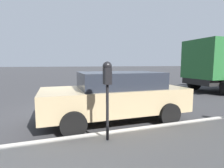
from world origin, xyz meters
The scene contains 3 objects.
ground_plane centered at (0.00, 0.00, 0.00)m, with size 220.00×220.00×0.00m, color #333335.
parking_meter centered at (-2.67, -0.09, 1.41)m, with size 0.21×0.19×1.66m.
car_tan centered at (-1.10, -0.86, 0.79)m, with size 2.09×4.34×1.49m.
Camera 1 is at (-6.07, 0.97, 1.75)m, focal length 28.00 mm.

